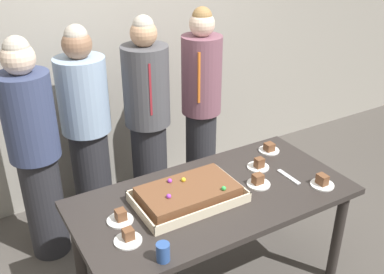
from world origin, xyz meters
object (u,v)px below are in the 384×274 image
(plated_slice_near_right, at_px, (120,218))
(person_far_right_suit, at_px, (148,121))
(plated_slice_center_back, at_px, (258,181))
(cake_server_utensil, at_px, (289,177))
(party_table, at_px, (213,207))
(plated_slice_near_left, at_px, (322,182))
(plated_slice_center_front, at_px, (259,165))
(person_striped_tie_right, at_px, (35,151))
(plated_slice_far_left, at_px, (128,238))
(person_green_shirt_behind, at_px, (201,109))
(person_serving_front, at_px, (87,128))
(drink_cup_nearest, at_px, (163,252))
(plated_slice_far_right, at_px, (269,149))
(sheet_cake, at_px, (188,194))

(plated_slice_near_right, distance_m, person_far_right_suit, 1.10)
(plated_slice_center_back, xyz_separation_m, cake_server_utensil, (0.23, -0.03, -0.02))
(party_table, xyz_separation_m, person_far_right_suit, (0.02, 0.97, 0.20))
(plated_slice_near_left, height_order, plated_slice_center_front, plated_slice_center_front)
(party_table, distance_m, plated_slice_center_front, 0.47)
(person_far_right_suit, bearing_deg, person_striped_tie_right, -76.92)
(person_striped_tie_right, bearing_deg, plated_slice_far_left, -24.85)
(plated_slice_center_back, xyz_separation_m, person_green_shirt_behind, (0.17, 0.97, 0.11))
(plated_slice_near_right, distance_m, person_serving_front, 1.11)
(plated_slice_center_front, distance_m, drink_cup_nearest, 1.07)
(plated_slice_near_left, distance_m, plated_slice_far_right, 0.52)
(drink_cup_nearest, bearing_deg, person_serving_front, 85.61)
(plated_slice_near_left, bearing_deg, person_striped_tie_right, 141.40)
(plated_slice_center_back, height_order, cake_server_utensil, plated_slice_center_back)
(person_green_shirt_behind, xyz_separation_m, person_far_right_suit, (-0.46, 0.04, -0.02))
(person_serving_front, bearing_deg, plated_slice_center_back, 18.65)
(person_striped_tie_right, bearing_deg, plated_slice_far_right, 29.11)
(person_green_shirt_behind, bearing_deg, plated_slice_near_right, -15.11)
(sheet_cake, xyz_separation_m, cake_server_utensil, (0.70, -0.10, -0.04))
(plated_slice_far_right, relative_size, person_striped_tie_right, 0.09)
(person_far_right_suit, bearing_deg, drink_cup_nearest, -11.43)
(party_table, bearing_deg, plated_slice_far_left, -168.15)
(person_green_shirt_behind, bearing_deg, plated_slice_far_right, 50.12)
(person_far_right_suit, bearing_deg, plated_slice_center_front, 37.28)
(plated_slice_center_front, height_order, person_serving_front, person_serving_front)
(party_table, xyz_separation_m, plated_slice_near_left, (0.65, -0.26, 0.12))
(plated_slice_near_left, xyz_separation_m, cake_server_utensil, (-0.12, 0.18, -0.02))
(plated_slice_far_left, xyz_separation_m, person_serving_front, (0.21, 1.28, 0.06))
(plated_slice_far_right, bearing_deg, plated_slice_far_left, -162.70)
(plated_slice_near_right, distance_m, plated_slice_far_left, 0.18)
(drink_cup_nearest, xyz_separation_m, cake_server_utensil, (1.06, 0.27, -0.05))
(drink_cup_nearest, xyz_separation_m, person_serving_front, (0.12, 1.50, 0.03))
(plated_slice_center_front, xyz_separation_m, person_green_shirt_behind, (0.04, 0.81, 0.11))
(cake_server_utensil, bearing_deg, sheet_cake, 171.57)
(plated_slice_far_left, distance_m, plated_slice_center_front, 1.09)
(plated_slice_center_back, height_order, person_serving_front, person_serving_front)
(person_serving_front, xyz_separation_m, person_green_shirt_behind, (0.89, -0.22, 0.05))
(party_table, bearing_deg, plated_slice_center_front, 14.98)
(plated_slice_near_left, bearing_deg, plated_slice_far_left, 174.27)
(plated_slice_far_right, relative_size, person_far_right_suit, 0.09)
(plated_slice_center_back, height_order, person_green_shirt_behind, person_green_shirt_behind)
(drink_cup_nearest, bearing_deg, party_table, 33.78)
(plated_slice_far_left, xyz_separation_m, person_green_shirt_behind, (1.10, 1.06, 0.11))
(plated_slice_near_right, bearing_deg, person_far_right_suit, 56.45)
(plated_slice_far_right, xyz_separation_m, plated_slice_center_front, (-0.21, -0.15, 0.00))
(plated_slice_near_right, xyz_separation_m, person_green_shirt_behind, (1.07, 0.88, 0.11))
(plated_slice_center_front, xyz_separation_m, drink_cup_nearest, (-0.96, -0.47, 0.03))
(party_table, height_order, plated_slice_center_front, plated_slice_center_front)
(drink_cup_nearest, height_order, person_striped_tie_right, person_striped_tie_right)
(plated_slice_near_right, height_order, plated_slice_center_front, plated_slice_center_front)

